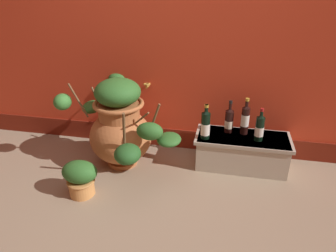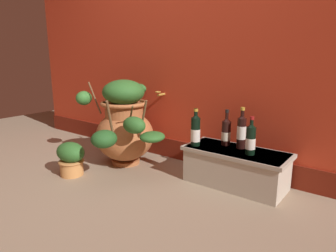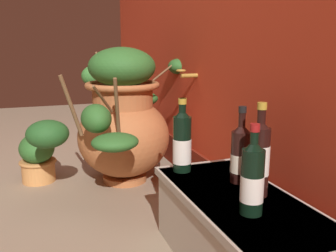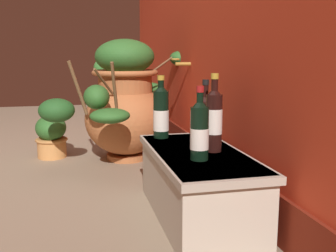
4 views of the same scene
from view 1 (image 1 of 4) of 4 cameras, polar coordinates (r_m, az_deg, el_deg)
ground_plane at (r=2.31m, az=-4.79°, el=-16.99°), size 7.00×7.00×0.00m
back_wall at (r=2.87m, az=1.19°, el=20.32°), size 4.40×0.33×2.60m
terracotta_urn at (r=2.74m, az=-8.81°, el=-0.02°), size 1.10×1.03×0.81m
stone_ledge at (r=2.86m, az=13.39°, el=-4.33°), size 0.83×0.37×0.30m
wine_bottle_left at (r=2.72m, az=16.54°, el=-0.25°), size 0.07×0.07×0.29m
wine_bottle_middle at (r=2.66m, az=6.92°, el=0.27°), size 0.08×0.08×0.31m
wine_bottle_right at (r=2.81m, az=11.20°, el=1.12°), size 0.08×0.08×0.30m
wine_bottle_back at (r=2.80m, az=14.03°, el=1.35°), size 0.07×0.07×0.33m
potted_shrub at (r=2.53m, az=-15.85°, el=-9.08°), size 0.28×0.22×0.30m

